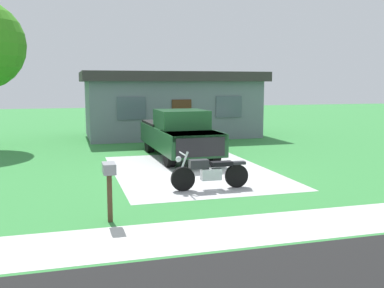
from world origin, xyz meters
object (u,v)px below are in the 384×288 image
object	(u,v)px
motorcycle	(210,172)
neighbor_house	(170,104)
pickup_truck	(178,133)
mailbox	(109,176)

from	to	relation	value
motorcycle	neighbor_house	bearing A→B (deg)	81.74
pickup_truck	neighbor_house	distance (m)	7.42
pickup_truck	motorcycle	bearing A→B (deg)	-94.93
neighbor_house	motorcycle	bearing A→B (deg)	-98.26
neighbor_house	mailbox	bearing A→B (deg)	-107.84
motorcycle	pickup_truck	size ratio (longest dim) A/B	0.39
pickup_truck	neighbor_house	size ratio (longest dim) A/B	0.59
pickup_truck	neighbor_house	xyz separation A→B (m)	(1.37, 7.24, 0.84)
motorcycle	neighbor_house	distance (m)	12.79
motorcycle	mailbox	bearing A→B (deg)	-143.48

